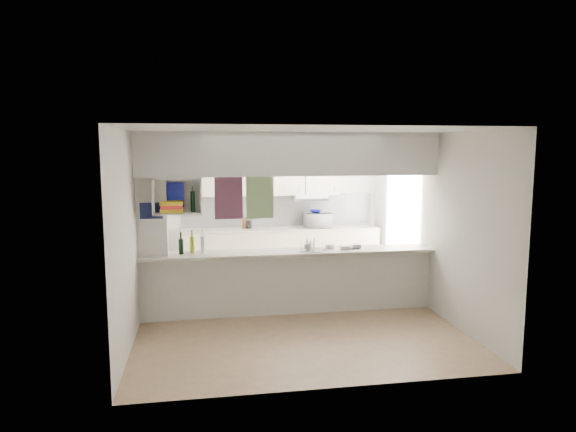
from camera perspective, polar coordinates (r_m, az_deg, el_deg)
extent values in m
plane|color=#967357|center=(7.61, 0.19, -10.69)|extent=(4.80, 4.80, 0.00)
plane|color=white|center=(7.23, 0.20, 9.28)|extent=(4.80, 4.80, 0.00)
plane|color=silver|center=(9.66, -2.24, 1.13)|extent=(4.20, 0.00, 4.20)
plane|color=silver|center=(7.25, -16.39, -1.34)|extent=(0.00, 4.80, 4.80)
plane|color=silver|center=(7.93, 15.31, -0.55)|extent=(0.00, 4.80, 4.80)
cube|color=silver|center=(7.48, 0.19, -7.49)|extent=(4.20, 0.15, 0.88)
cube|color=#BDB5A6|center=(7.38, 0.19, -4.04)|extent=(4.20, 0.50, 0.04)
cube|color=white|center=(7.22, 0.20, 6.90)|extent=(4.20, 0.50, 0.60)
cube|color=silver|center=(7.23, -14.82, -1.31)|extent=(0.40, 0.18, 2.60)
cube|color=#191E4C|center=(7.10, -14.95, 0.56)|extent=(0.30, 0.01, 0.22)
cube|color=white|center=(7.13, -14.89, -1.27)|extent=(0.30, 0.01, 0.24)
cube|color=#33162C|center=(7.38, -6.62, 2.04)|extent=(0.40, 0.02, 0.62)
cube|color=#196A72|center=(7.42, -3.14, 2.11)|extent=(0.40, 0.02, 0.62)
cube|color=white|center=(7.08, -12.12, 0.32)|extent=(0.65, 0.35, 0.02)
cube|color=white|center=(7.04, -12.23, 4.16)|extent=(0.65, 0.35, 0.02)
cube|color=white|center=(7.21, -12.12, 2.36)|extent=(0.65, 0.02, 0.50)
cube|color=white|center=(7.07, -14.71, 2.17)|extent=(0.02, 0.35, 0.50)
cube|color=white|center=(7.05, -9.64, 2.30)|extent=(0.02, 0.35, 0.50)
cube|color=gold|center=(7.08, -12.78, 0.61)|extent=(0.30, 0.24, 0.05)
cube|color=red|center=(7.07, -12.79, 1.01)|extent=(0.28, 0.22, 0.05)
cube|color=gold|center=(7.07, -12.80, 1.41)|extent=(0.30, 0.24, 0.05)
cube|color=navy|center=(7.18, -12.53, 2.32)|extent=(0.26, 0.02, 0.34)
cylinder|color=black|center=(7.06, -10.53, 1.59)|extent=(0.06, 0.06, 0.28)
cube|color=#EDE1C9|center=(9.53, -0.78, -4.13)|extent=(3.60, 0.60, 0.90)
cube|color=#BDB5A6|center=(9.45, -0.79, -1.43)|extent=(3.60, 0.63, 0.03)
cube|color=silver|center=(9.68, -1.05, 0.67)|extent=(3.60, 0.03, 0.60)
cube|color=#EDE1C9|center=(9.44, -2.12, 4.51)|extent=(2.62, 0.34, 0.72)
cube|color=white|center=(9.53, 2.42, 2.13)|extent=(0.60, 0.46, 0.12)
cube|color=silver|center=(9.31, 2.71, 1.78)|extent=(0.60, 0.02, 0.05)
imported|color=white|center=(9.53, 3.34, -0.45)|extent=(0.49, 0.34, 0.27)
imported|color=navy|center=(9.52, 3.05, 0.53)|extent=(0.22, 0.22, 0.05)
cube|color=silver|center=(7.39, 2.82, -3.82)|extent=(0.42, 0.36, 0.01)
cylinder|color=white|center=(7.37, 2.12, -3.06)|extent=(0.06, 0.18, 0.18)
cylinder|color=white|center=(7.37, 2.54, -3.06)|extent=(0.06, 0.18, 0.18)
cylinder|color=white|center=(7.37, 2.96, -3.07)|extent=(0.06, 0.18, 0.18)
imported|color=white|center=(7.35, 2.22, -3.45)|extent=(0.13, 0.13, 0.09)
cylinder|color=black|center=(7.27, -11.79, -3.35)|extent=(0.07, 0.07, 0.21)
cylinder|color=black|center=(7.25, -11.83, -2.14)|extent=(0.03, 0.03, 0.10)
cylinder|color=olive|center=(7.35, -10.60, -3.15)|extent=(0.07, 0.07, 0.23)
cylinder|color=olive|center=(7.32, -10.63, -1.90)|extent=(0.03, 0.03, 0.10)
cylinder|color=silver|center=(7.27, -9.43, -3.18)|extent=(0.07, 0.07, 0.24)
cylinder|color=silver|center=(7.24, -9.46, -1.86)|extent=(0.03, 0.03, 0.10)
cylinder|color=silver|center=(7.53, 4.71, -3.41)|extent=(0.14, 0.14, 0.07)
cube|color=silver|center=(7.48, 6.35, -3.53)|extent=(0.14, 0.10, 0.06)
cube|color=silver|center=(7.63, 7.55, -3.33)|extent=(0.14, 0.10, 0.06)
cube|color=black|center=(7.56, 7.41, -3.63)|extent=(0.14, 0.07, 0.01)
cylinder|color=black|center=(9.41, -4.35, -0.92)|extent=(0.11, 0.11, 0.16)
cube|color=#56311D|center=(9.43, -4.82, -0.80)|extent=(0.10, 0.08, 0.19)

